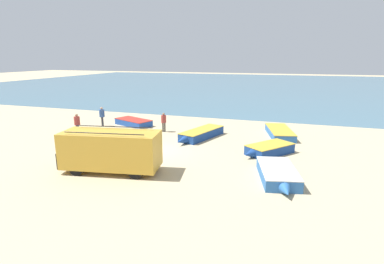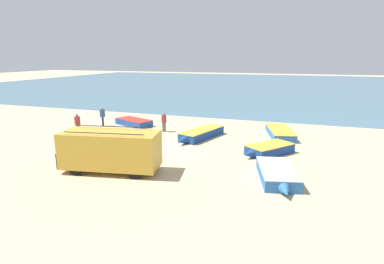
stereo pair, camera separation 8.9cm
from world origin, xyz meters
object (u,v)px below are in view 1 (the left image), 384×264
fishing_rowboat_0 (279,132)px  fisherman_0 (164,120)px  fishing_rowboat_3 (278,174)px  fishing_rowboat_1 (200,134)px  fisherman_1 (77,122)px  fishing_rowboat_5 (268,149)px  fisherman_2 (102,115)px  fishing_rowboat_4 (133,122)px  fishing_rowboat_2 (92,139)px  parked_van (111,150)px

fishing_rowboat_0 → fisherman_0: 9.34m
fishing_rowboat_3 → fishing_rowboat_1: bearing=-150.4°
fishing_rowboat_1 → fisherman_1: (-9.54, -2.12, 0.70)m
fishing_rowboat_5 → fisherman_2: bearing=-64.8°
fishing_rowboat_4 → fishing_rowboat_2: bearing=112.4°
fishing_rowboat_4 → fisherman_0: (3.70, -1.43, 0.67)m
fisherman_2 → fisherman_1: bearing=65.2°
fishing_rowboat_3 → fisherman_0: fisherman_0 is taller
fishing_rowboat_1 → fishing_rowboat_5: bearing=84.0°
fishing_rowboat_0 → fisherman_1: size_ratio=3.08×
fishing_rowboat_0 → fishing_rowboat_3: 9.20m
fishing_rowboat_1 → fishing_rowboat_2: (-7.10, -3.61, -0.06)m
fishing_rowboat_3 → fisherman_2: size_ratio=2.47×
fishing_rowboat_1 → fisherman_2: fisherman_2 is taller
fishing_rowboat_1 → fisherman_1: bearing=-59.3°
parked_van → fishing_rowboat_1: (2.62, 8.07, -0.89)m
fishing_rowboat_3 → fishing_rowboat_4: 15.90m
parked_van → fishing_rowboat_4: 11.46m
fishing_rowboat_5 → fisherman_1: size_ratio=2.07×
parked_van → fishing_rowboat_4: size_ratio=1.28×
parked_van → fisherman_1: bearing=-50.5°
parked_van → fishing_rowboat_0: (8.32, 10.77, -0.93)m
fisherman_2 → fisherman_0: bearing=154.4°
fishing_rowboat_1 → fisherman_2: bearing=-78.7°
fishing_rowboat_1 → fishing_rowboat_2: size_ratio=1.30×
fishing_rowboat_0 → fisherman_2: fisherman_2 is taller
fishing_rowboat_2 → fishing_rowboat_4: size_ratio=0.93×
fishing_rowboat_2 → fishing_rowboat_1: bearing=-34.2°
fishing_rowboat_4 → fisherman_0: size_ratio=2.71×
fishing_rowboat_3 → fisherman_0: 12.08m
fishing_rowboat_1 → fisherman_0: 3.65m
fishing_rowboat_0 → fishing_rowboat_1: size_ratio=1.02×
fishing_rowboat_4 → fishing_rowboat_5: bearing=-179.3°
fishing_rowboat_0 → fisherman_0: bearing=87.0°
fishing_rowboat_4 → fishing_rowboat_5: size_ratio=1.22×
fishing_rowboat_4 → fishing_rowboat_5: fishing_rowboat_5 is taller
fisherman_1 → fisherman_2: 3.26m
fishing_rowboat_1 → fishing_rowboat_3: 8.85m
fishing_rowboat_3 → fisherman_1: 16.16m
fishing_rowboat_5 → fisherman_0: 9.33m
fishing_rowboat_1 → fishing_rowboat_3: (6.00, -6.50, -0.01)m
parked_van → fisherman_2: (-6.87, 9.21, -0.17)m
fishing_rowboat_0 → fishing_rowboat_5: fishing_rowboat_5 is taller
parked_van → fishing_rowboat_5: 9.76m
fishing_rowboat_0 → fishing_rowboat_3: (0.30, -9.20, 0.02)m
fishing_rowboat_0 → fishing_rowboat_5: size_ratio=1.48×
fishing_rowboat_4 → fisherman_1: size_ratio=2.52×
fishing_rowboat_1 → fishing_rowboat_2: fishing_rowboat_1 is taller
parked_van → fisherman_0: size_ratio=3.46×
fishing_rowboat_1 → fisherman_1: size_ratio=3.02×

